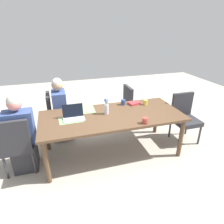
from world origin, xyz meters
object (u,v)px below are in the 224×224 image
at_px(person_head_right_left_near, 22,138).
at_px(book_red_cover, 134,103).
at_px(coffee_mug_near_left, 123,102).
at_px(coffee_mug_near_right, 145,121).
at_px(chair_head_left_right_near, 184,115).
at_px(chair_near_left_mid, 56,114).
at_px(person_near_left_mid, 61,113).
at_px(flower_vase, 106,106).
at_px(coffee_mug_centre_left, 145,102).
at_px(laptop_head_right_left_near, 74,116).
at_px(dining_table, 112,119).
at_px(chair_head_right_left_near, 17,143).
at_px(chair_near_left_far, 133,104).

bearing_deg(person_head_right_left_near, book_red_cover, -170.78).
relative_size(coffee_mug_near_left, coffee_mug_near_right, 1.08).
distance_m(chair_head_left_right_near, book_red_cover, 0.98).
bearing_deg(chair_near_left_mid, person_near_left_mid, 141.24).
xyz_separation_m(flower_vase, coffee_mug_centre_left, (-0.77, -0.18, -0.09)).
xyz_separation_m(person_head_right_left_near, laptop_head_right_left_near, (-0.77, -0.01, 0.24)).
relative_size(dining_table, flower_vase, 8.31).
height_order(chair_head_right_left_near, person_near_left_mid, person_near_left_mid).
height_order(dining_table, book_red_cover, book_red_cover).
bearing_deg(flower_vase, person_head_right_left_near, 1.98).
xyz_separation_m(person_near_left_mid, coffee_mug_centre_left, (-1.48, 0.52, 0.24)).
xyz_separation_m(coffee_mug_near_left, book_red_cover, (-0.20, 0.03, -0.03)).
distance_m(dining_table, coffee_mug_near_left, 0.49).
bearing_deg(laptop_head_right_left_near, chair_near_left_far, -148.87).
xyz_separation_m(chair_near_left_mid, coffee_mug_near_right, (-1.24, 1.23, 0.27)).
bearing_deg(coffee_mug_centre_left, chair_head_right_left_near, 7.90).
height_order(person_head_right_left_near, book_red_cover, person_head_right_left_near).
relative_size(person_head_right_left_near, coffee_mug_centre_left, 12.96).
bearing_deg(person_near_left_mid, coffee_mug_centre_left, 160.83).
bearing_deg(book_red_cover, laptop_head_right_left_near, -0.84).
distance_m(coffee_mug_near_right, book_red_cover, 0.76).
xyz_separation_m(chair_near_left_far, coffee_mug_near_left, (0.39, 0.47, 0.27)).
height_order(flower_vase, coffee_mug_near_left, flower_vase).
bearing_deg(chair_near_left_far, coffee_mug_centre_left, 89.12).
xyz_separation_m(dining_table, coffee_mug_near_left, (-0.32, -0.36, 0.11)).
bearing_deg(coffee_mug_near_right, flower_vase, -46.79).
xyz_separation_m(coffee_mug_near_right, book_red_cover, (-0.14, -0.74, -0.03)).
bearing_deg(book_red_cover, chair_head_left_right_near, 147.64).
height_order(chair_head_right_left_near, chair_near_left_mid, same).
distance_m(chair_head_right_left_near, chair_near_left_mid, 1.05).
distance_m(chair_near_left_mid, coffee_mug_near_left, 1.29).
distance_m(flower_vase, book_red_cover, 0.65).
xyz_separation_m(chair_head_right_left_near, person_head_right_left_near, (-0.06, -0.07, 0.03)).
distance_m(person_head_right_left_near, book_red_cover, 1.93).
bearing_deg(flower_vase, coffee_mug_near_left, -143.38).
bearing_deg(coffee_mug_centre_left, coffee_mug_near_left, -16.53).
height_order(person_head_right_left_near, chair_near_left_far, person_head_right_left_near).
relative_size(person_near_left_mid, flower_vase, 4.38).
xyz_separation_m(person_near_left_mid, coffee_mug_near_left, (-1.10, 0.40, 0.24)).
height_order(flower_vase, coffee_mug_near_right, flower_vase).
distance_m(person_near_left_mid, coffee_mug_centre_left, 1.59).
xyz_separation_m(laptop_head_right_left_near, coffee_mug_near_right, (-0.98, 0.45, 0.00)).
bearing_deg(coffee_mug_centre_left, chair_near_left_mid, -20.28).
height_order(person_head_right_left_near, coffee_mug_near_right, person_head_right_left_near).
xyz_separation_m(dining_table, chair_head_right_left_near, (1.44, 0.06, -0.16)).
relative_size(chair_near_left_mid, coffee_mug_near_right, 10.20).
distance_m(chair_near_left_mid, chair_near_left_far, 1.57).
bearing_deg(flower_vase, book_red_cover, -155.99).
bearing_deg(dining_table, book_red_cover, -147.60).
bearing_deg(dining_table, coffee_mug_near_left, -131.77).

